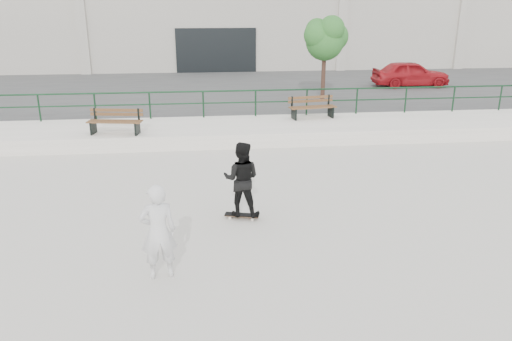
{
  "coord_description": "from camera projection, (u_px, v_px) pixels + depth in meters",
  "views": [
    {
      "loc": [
        -1.12,
        -8.04,
        4.66
      ],
      "look_at": [
        0.02,
        2.0,
        1.26
      ],
      "focal_mm": 35.0,
      "sensor_mm": 36.0,
      "label": 1
    }
  ],
  "objects": [
    {
      "name": "ground",
      "position": [
        267.0,
        269.0,
        9.18
      ],
      "size": [
        120.0,
        120.0,
        0.0
      ],
      "primitive_type": "plane",
      "color": "beige",
      "rests_on": "ground"
    },
    {
      "name": "ledge",
      "position": [
        232.0,
        131.0,
        18.05
      ],
      "size": [
        30.0,
        3.0,
        0.5
      ],
      "primitive_type": "cube",
      "color": "silver",
      "rests_on": "ground"
    },
    {
      "name": "parking_strip",
      "position": [
        221.0,
        92.0,
        26.05
      ],
      "size": [
        60.0,
        14.0,
        0.5
      ],
      "primitive_type": "cube",
      "color": "#3E3E3E",
      "rests_on": "ground"
    },
    {
      "name": "railing",
      "position": [
        229.0,
        98.0,
        18.96
      ],
      "size": [
        28.0,
        0.06,
        1.03
      ],
      "color": "#13351D",
      "rests_on": "ledge"
    },
    {
      "name": "commercial_building",
      "position": [
        211.0,
        4.0,
        37.85
      ],
      "size": [
        44.2,
        16.33,
        8.0
      ],
      "color": "beige",
      "rests_on": "ground"
    },
    {
      "name": "bench_left",
      "position": [
        115.0,
        122.0,
        16.6
      ],
      "size": [
        1.85,
        0.81,
        0.83
      ],
      "rotation": [
        0.0,
        0.0,
        -0.17
      ],
      "color": "#4D341A",
      "rests_on": "ledge"
    },
    {
      "name": "bench_right",
      "position": [
        312.0,
        107.0,
        18.89
      ],
      "size": [
        1.84,
        0.77,
        0.82
      ],
      "rotation": [
        0.0,
        0.0,
        0.15
      ],
      "color": "#4D341A",
      "rests_on": "ledge"
    },
    {
      "name": "tree",
      "position": [
        326.0,
        37.0,
        21.62
      ],
      "size": [
        2.07,
        1.84,
        3.68
      ],
      "color": "#4C3126",
      "rests_on": "parking_strip"
    },
    {
      "name": "red_car",
      "position": [
        410.0,
        74.0,
        25.96
      ],
      "size": [
        3.94,
        1.65,
        1.33
      ],
      "primitive_type": "imported",
      "rotation": [
        0.0,
        0.0,
        1.55
      ],
      "color": "#AC151B",
      "rests_on": "parking_strip"
    },
    {
      "name": "skateboard",
      "position": [
        242.0,
        215.0,
        11.35
      ],
      "size": [
        0.81,
        0.4,
        0.09
      ],
      "rotation": [
        0.0,
        0.0,
        -0.27
      ],
      "color": "black",
      "rests_on": "ground"
    },
    {
      "name": "standing_skater",
      "position": [
        241.0,
        179.0,
        11.07
      ],
      "size": [
        0.96,
        0.83,
        1.7
      ],
      "primitive_type": "imported",
      "rotation": [
        0.0,
        0.0,
        2.89
      ],
      "color": "black",
      "rests_on": "skateboard"
    },
    {
      "name": "seated_skater",
      "position": [
        158.0,
        232.0,
        8.67
      ],
      "size": [
        0.7,
        0.53,
        1.76
      ],
      "primitive_type": "imported",
      "rotation": [
        0.0,
        0.0,
        3.32
      ],
      "color": "silver",
      "rests_on": "ground"
    }
  ]
}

